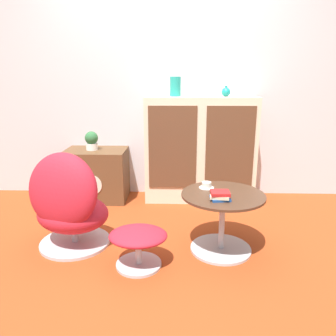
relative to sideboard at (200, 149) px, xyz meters
name	(u,v)px	position (x,y,z in m)	size (l,w,h in m)	color
ground_plane	(155,255)	(-0.40, -1.23, -0.56)	(12.00, 12.00, 0.00)	#9E3D19
wall_back	(163,77)	(-0.40, 0.22, 0.74)	(6.40, 0.06, 2.60)	silver
sideboard	(200,149)	(0.00, 0.00, 0.00)	(1.16, 0.38, 1.11)	beige
tv_console	(97,175)	(-1.12, -0.04, -0.28)	(0.65, 0.46, 0.55)	brown
egg_chair	(68,204)	(-1.07, -1.11, -0.20)	(0.70, 0.66, 0.79)	#B7B7BC
ottoman	(138,240)	(-0.51, -1.37, -0.35)	(0.41, 0.35, 0.28)	#B7B7BC
coffee_table	(222,217)	(0.11, -1.13, -0.28)	(0.62, 0.62, 0.46)	#B7B7BC
vase_leftmost	(175,87)	(-0.27, 0.00, 0.65)	(0.11, 0.11, 0.20)	teal
vase_inner_left	(226,92)	(0.25, 0.00, 0.60)	(0.09, 0.09, 0.11)	teal
potted_plant	(92,140)	(-1.15, -0.04, 0.10)	(0.14, 0.14, 0.20)	silver
teacup	(207,186)	(-0.01, -1.00, -0.07)	(0.12, 0.12, 0.05)	silver
book_stack	(220,196)	(0.07, -1.25, -0.06)	(0.15, 0.13, 0.06)	#1E478C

